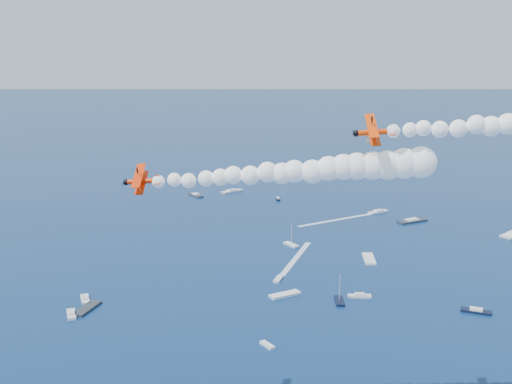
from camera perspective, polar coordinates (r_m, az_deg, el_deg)
The scene contains 5 objects.
biplane_lead at distance 109.45m, azimuth 10.32°, elevation 5.15°, with size 6.93×7.78×4.69m, color #FF3F05, non-canonical shape.
biplane_trail at distance 114.08m, azimuth -9.86°, elevation 0.94°, with size 6.53×7.32×4.41m, color #FF3105, non-canonical shape.
smoke_trail_trail at distance 111.20m, azimuth 2.86°, elevation 1.78°, with size 44.15×26.42×9.05m, color white, non-canonical shape.
spectator_boats at distance 228.08m, azimuth 12.82°, elevation -6.09°, with size 244.46×158.21×0.70m.
boat_wakes at distance 251.13m, azimuth 12.12°, elevation -4.34°, with size 103.97×90.91×0.04m.
Camera 1 is at (62.23, -82.17, 74.25)m, focal length 45.88 mm.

